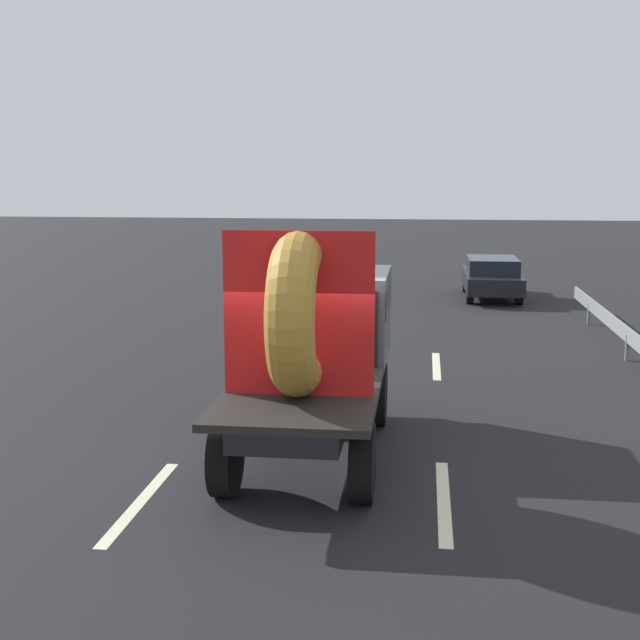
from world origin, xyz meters
The scene contains 7 objects.
ground_plane centered at (0.00, 0.00, 0.00)m, with size 120.00×120.00×0.00m, color black.
flatbed_truck centered at (0.06, 0.87, 1.67)m, with size 2.02×5.24×3.27m.
distant_sedan centered at (3.75, 15.91, 0.69)m, with size 1.70×3.96×1.29m.
lane_dash_left_near centered at (-1.78, -1.71, 0.00)m, with size 2.70×0.16×0.01m, color beige.
lane_dash_left_far centered at (-1.78, 6.73, 0.00)m, with size 2.79×0.16×0.01m, color beige.
lane_dash_right_near centered at (1.91, -1.22, 0.00)m, with size 2.74×0.16×0.01m, color beige.
lane_dash_right_far centered at (1.91, 6.12, 0.00)m, with size 2.50×0.16×0.01m, color beige.
Camera 1 is at (1.60, -11.21, 4.00)m, focal length 47.71 mm.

